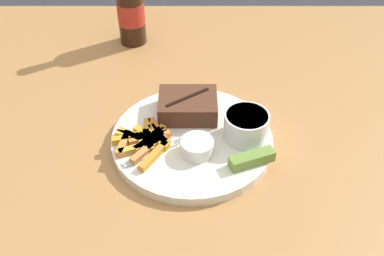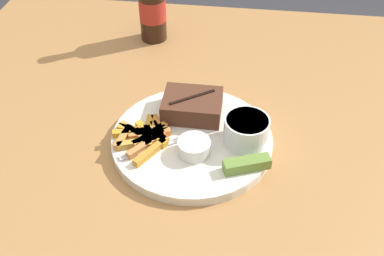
{
  "view_description": "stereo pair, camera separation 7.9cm",
  "coord_description": "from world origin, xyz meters",
  "px_view_note": "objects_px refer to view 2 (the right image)",
  "views": [
    {
      "loc": [
        -0.0,
        -0.59,
        1.3
      ],
      "look_at": [
        0.0,
        0.0,
        0.77
      ],
      "focal_mm": 42.0,
      "sensor_mm": 36.0,
      "label": 1
    },
    {
      "loc": [
        0.08,
        -0.59,
        1.3
      ],
      "look_at": [
        0.0,
        0.0,
        0.77
      ],
      "focal_mm": 42.0,
      "sensor_mm": 36.0,
      "label": 2
    }
  ],
  "objects_px": {
    "steak_portion": "(192,106)",
    "coleslaw_cup": "(246,131)",
    "dipping_sauce_cup": "(194,146)",
    "dinner_plate": "(192,140)",
    "pickle_spear": "(247,164)",
    "beer_bottle": "(152,8)",
    "fork_utensil": "(152,148)"
  },
  "relations": [
    {
      "from": "dinner_plate",
      "to": "beer_bottle",
      "type": "distance_m",
      "value": 0.39
    },
    {
      "from": "dinner_plate",
      "to": "steak_portion",
      "type": "relative_size",
      "value": 2.66
    },
    {
      "from": "coleslaw_cup",
      "to": "pickle_spear",
      "type": "distance_m",
      "value": 0.07
    },
    {
      "from": "pickle_spear",
      "to": "beer_bottle",
      "type": "xyz_separation_m",
      "value": [
        -0.24,
        0.43,
        0.05
      ]
    },
    {
      "from": "coleslaw_cup",
      "to": "pickle_spear",
      "type": "xyz_separation_m",
      "value": [
        0.0,
        -0.06,
        -0.02
      ]
    },
    {
      "from": "coleslaw_cup",
      "to": "dipping_sauce_cup",
      "type": "relative_size",
      "value": 1.39
    },
    {
      "from": "coleslaw_cup",
      "to": "dipping_sauce_cup",
      "type": "height_order",
      "value": "coleslaw_cup"
    },
    {
      "from": "steak_portion",
      "to": "dipping_sauce_cup",
      "type": "bearing_deg",
      "value": -80.85
    },
    {
      "from": "steak_portion",
      "to": "fork_utensil",
      "type": "xyz_separation_m",
      "value": [
        -0.06,
        -0.11,
        -0.02
      ]
    },
    {
      "from": "pickle_spear",
      "to": "fork_utensil",
      "type": "distance_m",
      "value": 0.17
    },
    {
      "from": "coleslaw_cup",
      "to": "fork_utensil",
      "type": "relative_size",
      "value": 0.67
    },
    {
      "from": "dipping_sauce_cup",
      "to": "pickle_spear",
      "type": "relative_size",
      "value": 0.7
    },
    {
      "from": "dipping_sauce_cup",
      "to": "pickle_spear",
      "type": "distance_m",
      "value": 0.1
    },
    {
      "from": "coleslaw_cup",
      "to": "beer_bottle",
      "type": "relative_size",
      "value": 0.36
    },
    {
      "from": "dinner_plate",
      "to": "dipping_sauce_cup",
      "type": "xyz_separation_m",
      "value": [
        0.01,
        -0.04,
        0.02
      ]
    },
    {
      "from": "steak_portion",
      "to": "coleslaw_cup",
      "type": "bearing_deg",
      "value": -32.97
    },
    {
      "from": "steak_portion",
      "to": "beer_bottle",
      "type": "relative_size",
      "value": 0.49
    },
    {
      "from": "fork_utensil",
      "to": "steak_portion",
      "type": "bearing_deg",
      "value": 29.04
    },
    {
      "from": "pickle_spear",
      "to": "fork_utensil",
      "type": "xyz_separation_m",
      "value": [
        -0.16,
        0.03,
        -0.01
      ]
    },
    {
      "from": "pickle_spear",
      "to": "beer_bottle",
      "type": "distance_m",
      "value": 0.49
    },
    {
      "from": "coleslaw_cup",
      "to": "beer_bottle",
      "type": "distance_m",
      "value": 0.44
    },
    {
      "from": "dipping_sauce_cup",
      "to": "dinner_plate",
      "type": "bearing_deg",
      "value": 102.42
    },
    {
      "from": "pickle_spear",
      "to": "beer_bottle",
      "type": "relative_size",
      "value": 0.37
    },
    {
      "from": "steak_portion",
      "to": "fork_utensil",
      "type": "bearing_deg",
      "value": -118.15
    },
    {
      "from": "steak_portion",
      "to": "dipping_sauce_cup",
      "type": "xyz_separation_m",
      "value": [
        0.02,
        -0.1,
        -0.0
      ]
    },
    {
      "from": "steak_portion",
      "to": "dipping_sauce_cup",
      "type": "height_order",
      "value": "steak_portion"
    },
    {
      "from": "steak_portion",
      "to": "beer_bottle",
      "type": "distance_m",
      "value": 0.33
    },
    {
      "from": "dinner_plate",
      "to": "steak_portion",
      "type": "bearing_deg",
      "value": 97.02
    },
    {
      "from": "steak_portion",
      "to": "coleslaw_cup",
      "type": "xyz_separation_m",
      "value": [
        0.1,
        -0.07,
        0.01
      ]
    },
    {
      "from": "steak_portion",
      "to": "dinner_plate",
      "type": "bearing_deg",
      "value": -82.98
    },
    {
      "from": "dinner_plate",
      "to": "beer_bottle",
      "type": "height_order",
      "value": "beer_bottle"
    },
    {
      "from": "dinner_plate",
      "to": "pickle_spear",
      "type": "height_order",
      "value": "pickle_spear"
    }
  ]
}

